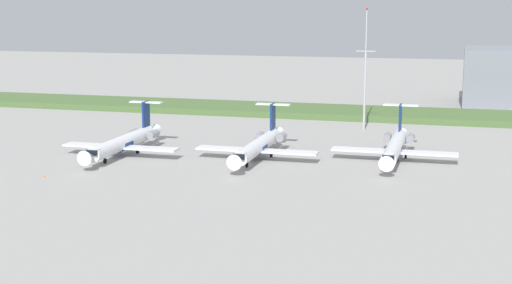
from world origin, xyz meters
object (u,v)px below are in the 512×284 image
(antenna_mast, at_px, (365,81))
(safety_cone_front_marker, at_px, (44,176))
(regional_jet_second, at_px, (259,145))
(regional_jet_nearest, at_px, (124,142))
(regional_jet_third, at_px, (395,146))

(antenna_mast, relative_size, safety_cone_front_marker, 50.17)
(regional_jet_second, bearing_deg, antenna_mast, 67.99)
(regional_jet_nearest, xyz_separation_m, regional_jet_third, (50.14, 9.31, 0.00))
(regional_jet_nearest, bearing_deg, antenna_mast, 44.89)
(antenna_mast, distance_m, safety_cone_front_marker, 76.75)
(regional_jet_second, relative_size, regional_jet_third, 1.00)
(regional_jet_second, distance_m, regional_jet_third, 25.14)
(regional_jet_nearest, distance_m, antenna_mast, 57.76)
(regional_jet_third, bearing_deg, safety_cone_front_marker, -151.29)
(safety_cone_front_marker, bearing_deg, regional_jet_second, 38.78)
(regional_jet_nearest, xyz_separation_m, regional_jet_second, (25.64, 3.67, 0.00))
(regional_jet_nearest, relative_size, regional_jet_second, 1.00)
(regional_jet_nearest, bearing_deg, safety_cone_front_marker, -102.89)
(antenna_mast, bearing_deg, regional_jet_nearest, -135.11)
(regional_jet_nearest, relative_size, regional_jet_third, 1.00)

